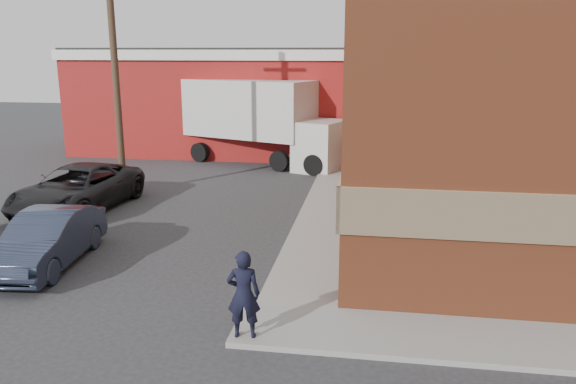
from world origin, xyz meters
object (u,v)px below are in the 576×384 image
at_px(warehouse, 230,99).
at_px(sedan, 48,239).
at_px(utility_pole, 115,70).
at_px(brick_building, 572,75).
at_px(box_truck, 263,116).
at_px(suv_a, 77,189).
at_px(man, 244,294).

xyz_separation_m(warehouse, sedan, (-0.16, -18.39, -2.10)).
bearing_deg(utility_pole, brick_building, -0.02).
bearing_deg(box_truck, sedan, -80.87).
bearing_deg(sedan, brick_building, 21.37).
bearing_deg(box_truck, warehouse, 143.42).
bearing_deg(suv_a, man, -41.07).
distance_m(brick_building, utility_pole, 16.00).
bearing_deg(brick_building, sedan, -153.27).
height_order(man, box_truck, box_truck).
height_order(brick_building, man, brick_building).
bearing_deg(box_truck, suv_a, -97.11).
relative_size(warehouse, suv_a, 2.91).
bearing_deg(box_truck, utility_pole, -101.53).
distance_m(brick_building, man, 14.12).
relative_size(warehouse, man, 9.35).
height_order(brick_building, suv_a, brick_building).
relative_size(suv_a, box_truck, 0.65).
distance_m(warehouse, utility_pole, 11.27).
bearing_deg(utility_pole, warehouse, 82.23).
relative_size(brick_building, utility_pole, 2.03).
height_order(brick_building, warehouse, brick_building).
relative_size(utility_pole, suv_a, 1.61).
relative_size(brick_building, warehouse, 1.12).
relative_size(sedan, box_truck, 0.50).
bearing_deg(sedan, warehouse, 84.14).
distance_m(warehouse, man, 22.34).
xyz_separation_m(brick_building, utility_pole, (-16.00, 0.00, 0.06)).
bearing_deg(utility_pole, box_truck, 57.70).
bearing_deg(man, utility_pole, -62.98).
height_order(sedan, suv_a, suv_a).
distance_m(brick_building, warehouse, 18.30).
bearing_deg(warehouse, brick_building, -37.20).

